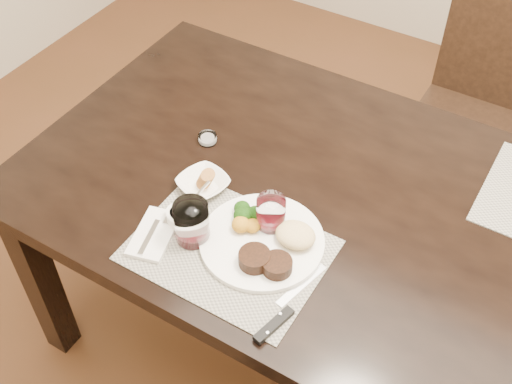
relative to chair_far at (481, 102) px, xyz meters
The scene contains 12 objects.
ground_plane 1.06m from the chair_far, 90.00° to the right, with size 4.50×4.50×0.00m, color #482C17.
dining_table 0.95m from the chair_far, 90.00° to the right, with size 2.00×1.00×0.75m.
chair_far is the anchor object (origin of this frame).
placemat_near 1.28m from the chair_far, 103.95° to the right, with size 0.46×0.34×0.00m, color gray.
dinner_plate 1.21m from the chair_far, 101.24° to the right, with size 0.30×0.30×0.05m.
napkin_fork 1.39m from the chair_far, 110.75° to the right, with size 0.13×0.18×0.02m.
steak_knife 1.34m from the chair_far, 94.44° to the right, with size 0.06×0.26×0.01m.
cracker_bowl 1.21m from the chair_far, 113.63° to the right, with size 0.16×0.16×0.06m.
sauce_ramekin 1.31m from the chair_far, 110.04° to the right, with size 0.10×0.15×0.08m.
wine_glass_near 1.17m from the chair_far, 102.80° to the right, with size 0.07×0.07×0.10m.
wine_glass_side 1.33m from the chair_far, 107.90° to the right, with size 0.08×0.08×0.12m.
salt_cellar 1.11m from the chair_far, 121.74° to the right, with size 0.05×0.05×0.02m.
Camera 1 is at (0.25, -1.08, 1.97)m, focal length 45.00 mm.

